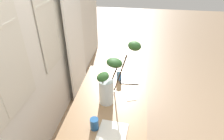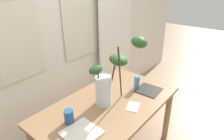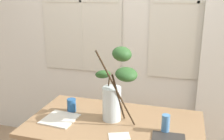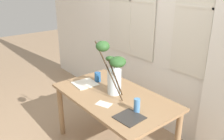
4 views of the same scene
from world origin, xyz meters
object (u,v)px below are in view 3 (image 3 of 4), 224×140
Objects in this scene: dining_table at (114,133)px; plate_square_left at (60,119)px; vase_with_branches at (115,93)px; drinking_glass_blue_right at (166,123)px; drinking_glass_blue_left at (72,105)px.

plate_square_left is (-0.45, -0.09, 0.11)m from dining_table.
vase_with_branches is (0.00, -0.00, 0.37)m from dining_table.
vase_with_branches reaches higher than drinking_glass_blue_right.
drinking_glass_blue_left reaches higher than dining_table.
vase_with_branches is 0.53m from plate_square_left.
vase_with_branches is 2.63× the size of plate_square_left.
drinking_glass_blue_left is at bearing 168.73° from dining_table.
drinking_glass_blue_left is 0.85m from drinking_glass_blue_right.
drinking_glass_blue_left is at bearing 80.71° from plate_square_left.
vase_with_branches is at bearing 10.70° from plate_square_left.
drinking_glass_blue_left is 0.84× the size of drinking_glass_blue_right.
drinking_glass_blue_right is 0.87m from plate_square_left.
vase_with_branches reaches higher than drinking_glass_blue_left.
drinking_glass_blue_right is 0.54× the size of plate_square_left.
vase_with_branches is at bearing -55.95° from dining_table.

